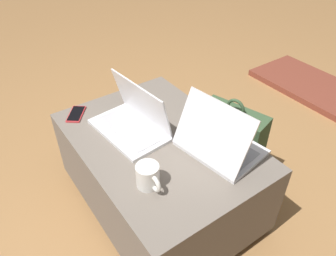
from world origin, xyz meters
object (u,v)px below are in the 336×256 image
at_px(laptop_near, 133,121).
at_px(laptop_far, 218,142).
at_px(cell_phone, 76,114).
at_px(coffee_mug, 148,176).
at_px(backpack, 231,144).

bearing_deg(laptop_near, laptop_far, 26.35).
bearing_deg(laptop_far, cell_phone, 24.04).
relative_size(cell_phone, coffee_mug, 1.13).
relative_size(laptop_near, cell_phone, 2.69).
height_order(laptop_near, cell_phone, laptop_near).
height_order(backpack, coffee_mug, coffee_mug).
bearing_deg(cell_phone, coffee_mug, 132.73).
distance_m(cell_phone, coffee_mug, 0.60).
bearing_deg(coffee_mug, backpack, 105.12).
height_order(cell_phone, coffee_mug, coffee_mug).
distance_m(cell_phone, backpack, 0.82).
bearing_deg(laptop_near, coffee_mug, -27.02).
height_order(laptop_far, backpack, laptop_far).
relative_size(laptop_far, coffee_mug, 2.87).
relative_size(laptop_near, backpack, 0.78).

